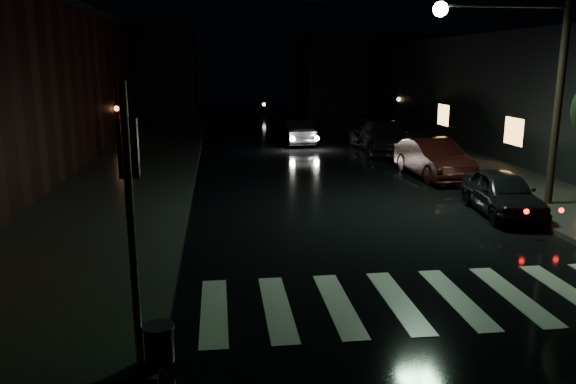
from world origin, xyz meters
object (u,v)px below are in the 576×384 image
object	(u,v)px
parked_car_a	(502,193)
oncoming_car	(296,132)
parked_car_c	(384,137)
parked_car_d	(368,131)
parked_car_b	(433,158)

from	to	relation	value
parked_car_a	oncoming_car	bearing A→B (deg)	111.10
parked_car_c	parked_car_a	bearing A→B (deg)	-83.64
parked_car_d	oncoming_car	xyz separation A→B (m)	(-4.21, 0.00, 0.01)
parked_car_a	oncoming_car	xyz separation A→B (m)	(-4.21, 15.88, 0.04)
parked_car_b	parked_car_a	bearing A→B (deg)	-92.76
parked_car_a	parked_car_d	distance (m)	15.88
parked_car_b	parked_car_c	size ratio (longest dim) A/B	0.87
parked_car_c	parked_car_d	size ratio (longest dim) A/B	1.09
parked_car_a	parked_car_c	bearing A→B (deg)	96.25
oncoming_car	parked_car_c	bearing A→B (deg)	139.03
parked_car_c	oncoming_car	world-z (taller)	parked_car_c
parked_car_b	parked_car_c	bearing A→B (deg)	87.24
parked_car_a	parked_car_c	xyz separation A→B (m)	(0.00, 12.55, 0.12)
parked_car_a	parked_car_c	size ratio (longest dim) A/B	0.72
parked_car_b	oncoming_car	world-z (taller)	parked_car_b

